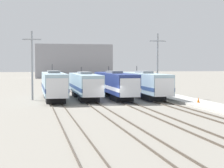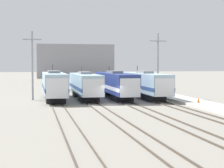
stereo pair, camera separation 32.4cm
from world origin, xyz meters
The scene contains 14 objects.
ground_plane centered at (0.00, 0.00, 0.00)m, with size 400.00×400.00×0.00m, color gray.
rail_pair_far_left centered at (-7.10, 0.00, 0.07)m, with size 1.51×120.00×0.15m.
rail_pair_center_left centered at (-2.37, 0.00, 0.07)m, with size 1.51×120.00×0.15m.
rail_pair_center_right centered at (2.37, 0.00, 0.07)m, with size 1.51×120.00×0.15m.
rail_pair_far_right centered at (7.10, 0.00, 0.07)m, with size 1.51×120.00×0.15m.
locomotive_far_left centered at (-7.10, 7.91, 2.23)m, with size 3.09×16.73×5.28m.
locomotive_center_left centered at (-2.37, 8.95, 2.14)m, with size 3.12×17.23×4.84m.
locomotive_center_right centered at (2.37, 9.26, 2.18)m, with size 3.05×19.72×4.93m.
locomotive_far_right centered at (7.10, 8.95, 2.17)m, with size 3.04×19.01×4.98m.
catenary_tower_left centered at (-10.19, 8.75, 5.37)m, with size 2.72×0.28×10.13m.
catenary_tower_right centered at (9.11, 8.75, 5.37)m, with size 2.72×0.28×10.13m.
platform centered at (11.27, 0.00, 0.15)m, with size 4.00×120.00×0.30m.
traffic_cone centered at (10.93, -2.33, 0.63)m, with size 0.38×0.38×0.66m.
depot_building centered at (5.12, 97.08, 6.29)m, with size 28.59×14.76×12.58m.
Camera 2 is at (-9.87, -47.39, 5.36)m, focal length 60.00 mm.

